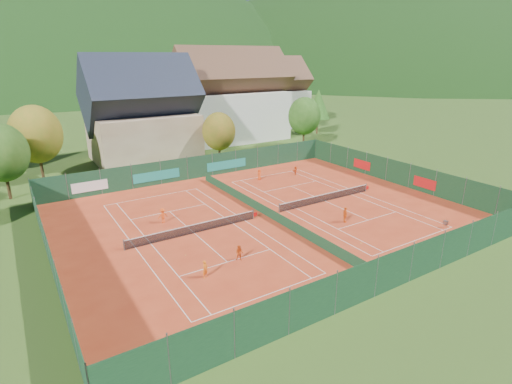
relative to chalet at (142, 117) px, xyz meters
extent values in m
plane|color=#2E4D18|center=(3.00, -30.00, -6.64)|extent=(600.00, 600.00, 0.00)
cube|color=#B7361A|center=(3.00, -30.00, -6.62)|extent=(40.00, 32.00, 0.01)
cube|color=white|center=(-5.00, -18.12, -6.61)|extent=(10.97, 0.06, 0.00)
cube|color=white|center=(-5.00, -41.88, -6.61)|extent=(10.97, 0.06, 0.00)
cube|color=white|center=(-10.48, -30.00, -6.61)|extent=(0.06, 23.77, 0.00)
cube|color=white|center=(0.49, -30.00, -6.61)|extent=(0.06, 23.77, 0.00)
cube|color=white|center=(-9.12, -30.00, -6.61)|extent=(0.06, 23.77, 0.00)
cube|color=white|center=(-0.88, -30.00, -6.61)|extent=(0.06, 23.77, 0.00)
cube|color=white|center=(-5.00, -23.60, -6.61)|extent=(8.23, 0.06, 0.00)
cube|color=white|center=(-5.00, -36.40, -6.61)|extent=(8.23, 0.06, 0.00)
cube|color=white|center=(-5.00, -30.00, -6.61)|extent=(0.06, 12.80, 0.00)
cube|color=white|center=(11.00, -18.12, -6.61)|extent=(10.97, 0.06, 0.00)
cube|color=white|center=(11.00, -41.88, -6.61)|extent=(10.97, 0.06, 0.00)
cube|color=white|center=(5.51, -30.00, -6.61)|extent=(0.06, 23.77, 0.00)
cube|color=white|center=(16.48, -30.00, -6.61)|extent=(0.06, 23.77, 0.00)
cube|color=white|center=(6.88, -30.00, -6.61)|extent=(0.06, 23.77, 0.00)
cube|color=white|center=(15.12, -30.00, -6.61)|extent=(0.06, 23.77, 0.00)
cube|color=white|center=(11.00, -23.60, -6.61)|extent=(8.23, 0.06, 0.00)
cube|color=white|center=(11.00, -36.40, -6.61)|extent=(8.23, 0.06, 0.00)
cube|color=white|center=(11.00, -30.00, -6.61)|extent=(0.06, 12.80, 0.00)
cylinder|color=#59595B|center=(-11.40, -30.00, -6.11)|extent=(0.10, 0.10, 1.02)
cylinder|color=#59595B|center=(1.40, -30.00, -6.11)|extent=(0.10, 0.10, 1.02)
cube|color=black|center=(-5.00, -30.00, -6.16)|extent=(12.80, 0.02, 0.86)
cube|color=white|center=(-5.00, -30.00, -5.73)|extent=(12.80, 0.04, 0.06)
cube|color=red|center=(1.65, -30.00, -6.17)|extent=(0.40, 0.04, 0.40)
cylinder|color=#59595B|center=(4.60, -30.00, -6.11)|extent=(0.10, 0.10, 1.02)
cylinder|color=#59595B|center=(17.40, -30.00, -6.11)|extent=(0.10, 0.10, 1.02)
cube|color=black|center=(11.00, -30.00, -6.16)|extent=(12.80, 0.02, 0.86)
cube|color=white|center=(11.00, -30.00, -5.73)|extent=(12.80, 0.04, 0.06)
cube|color=red|center=(17.65, -30.00, -6.17)|extent=(0.40, 0.04, 0.40)
cube|color=#153920|center=(3.00, -30.00, -6.12)|extent=(0.03, 28.80, 1.00)
cube|color=#153A23|center=(3.00, -14.00, -5.12)|extent=(40.00, 0.04, 3.00)
cube|color=teal|center=(-3.00, -14.06, -5.42)|extent=(6.00, 0.03, 1.20)
cube|color=teal|center=(7.00, -14.06, -5.42)|extent=(6.00, 0.03, 1.20)
cube|color=silver|center=(-11.00, -14.06, -5.42)|extent=(4.00, 0.03, 1.20)
cube|color=#14371F|center=(3.00, -46.00, -5.12)|extent=(40.00, 0.04, 3.00)
cube|color=#133520|center=(-17.00, -30.00, -5.12)|extent=(0.04, 32.00, 3.00)
cube|color=#12331B|center=(23.00, -30.00, -5.12)|extent=(0.04, 32.00, 3.00)
cube|color=#B21414|center=(22.94, -34.00, -5.42)|extent=(0.03, 3.00, 1.20)
cube|color=#B21414|center=(22.94, -24.00, -5.42)|extent=(0.03, 3.00, 1.20)
cube|color=#C7AD8C|center=(0.00, 0.00, -3.12)|extent=(15.00, 12.00, 7.00)
cube|color=#1E2333|center=(0.00, 0.00, 3.38)|extent=(16.20, 12.00, 12.00)
cube|color=silver|center=(19.00, 6.00, -2.12)|extent=(20.00, 11.00, 9.00)
cube|color=brown|center=(19.00, 6.00, 5.13)|extent=(21.60, 11.00, 11.00)
cube|color=silver|center=(33.00, 14.00, -2.62)|extent=(16.00, 10.00, 8.00)
cube|color=brown|center=(33.00, 14.00, 3.88)|extent=(17.28, 10.00, 10.00)
cylinder|color=#412C17|center=(-19.00, -10.00, -5.22)|extent=(0.36, 0.36, 2.80)
ellipsoid|color=#2A5317|center=(-19.00, -10.00, -1.22)|extent=(5.72, 5.72, 6.58)
cylinder|color=#432D17|center=(-15.00, -4.00, -5.05)|extent=(0.36, 0.36, 3.15)
ellipsoid|color=olive|center=(-15.00, -4.00, -0.55)|extent=(6.44, 6.44, 7.40)
cylinder|color=#4A2F1A|center=(9.00, -8.00, -5.40)|extent=(0.36, 0.36, 2.45)
ellipsoid|color=olive|center=(9.00, -8.00, -1.90)|extent=(5.01, 5.01, 5.76)
cylinder|color=#473219|center=(27.00, -6.00, -5.22)|extent=(0.36, 0.36, 2.80)
ellipsoid|color=#295819|center=(27.00, -6.00, -1.22)|extent=(5.72, 5.72, 6.58)
cylinder|color=#4D301B|center=(37.00, 2.00, -5.05)|extent=(0.36, 0.36, 3.15)
cone|color=#235518|center=(37.00, 2.00, -0.55)|extent=(5.04, 5.04, 5.85)
cylinder|color=#49331A|center=(29.00, 10.00, -4.87)|extent=(0.36, 0.36, 3.50)
ellipsoid|color=olive|center=(29.00, 10.00, 0.13)|extent=(7.15, 7.15, 8.22)
ellipsoid|color=black|center=(13.00, 270.00, -48.97)|extent=(440.00, 440.00, 242.00)
ellipsoid|color=black|center=(243.00, 160.00, -45.19)|extent=(380.00, 380.00, 220.40)
cylinder|color=slate|center=(15.64, -41.74, -6.22)|extent=(0.02, 0.02, 0.80)
cylinder|color=slate|center=(15.94, -41.74, -6.22)|extent=(0.02, 0.02, 0.80)
cylinder|color=slate|center=(15.64, -41.44, -6.22)|extent=(0.02, 0.02, 0.80)
cylinder|color=slate|center=(15.94, -41.44, -6.22)|extent=(0.02, 0.02, 0.80)
cube|color=slate|center=(15.79, -41.59, -6.07)|extent=(0.34, 0.34, 0.30)
ellipsoid|color=#CCD833|center=(15.79, -41.59, -6.04)|extent=(0.28, 0.28, 0.16)
sphere|color=#CCD833|center=(-7.40, -33.56, -6.59)|extent=(0.07, 0.07, 0.07)
sphere|color=#CCD833|center=(6.49, -39.72, -6.59)|extent=(0.07, 0.07, 0.07)
sphere|color=#CCD833|center=(3.60, -24.42, -6.59)|extent=(0.07, 0.07, 0.07)
imported|color=orange|center=(-7.48, -37.58, -5.92)|extent=(0.61, 0.54, 1.41)
imported|color=#CA4411|center=(-4.03, -36.66, -5.96)|extent=(0.82, 0.80, 1.34)
imported|color=#F74E15|center=(-6.58, -26.04, -5.87)|extent=(1.03, 0.66, 1.51)
imported|color=#F05B15|center=(8.62, -35.50, -5.84)|extent=(0.74, 1.00, 1.57)
imported|color=#F64C15|center=(9.13, -19.12, -5.89)|extent=(0.85, 0.75, 1.46)
imported|color=#E64814|center=(14.53, -19.86, -6.02)|extent=(1.18, 0.76, 1.22)
camera|label=1|loc=(-18.13, -61.49, 9.03)|focal=28.00mm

